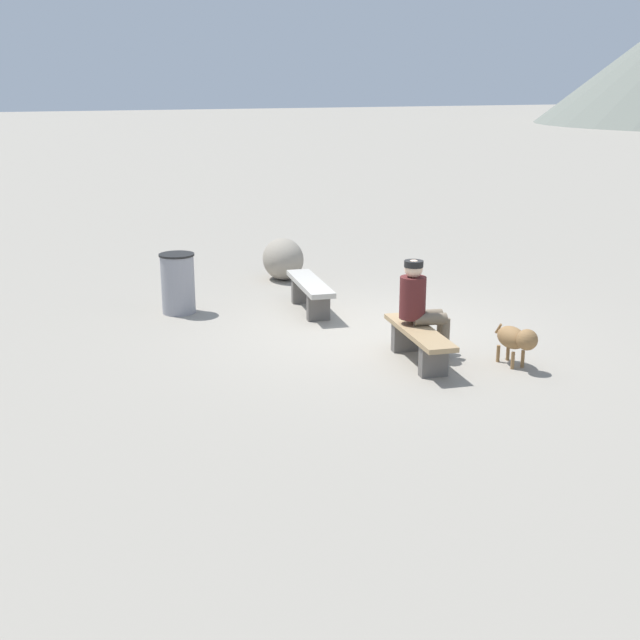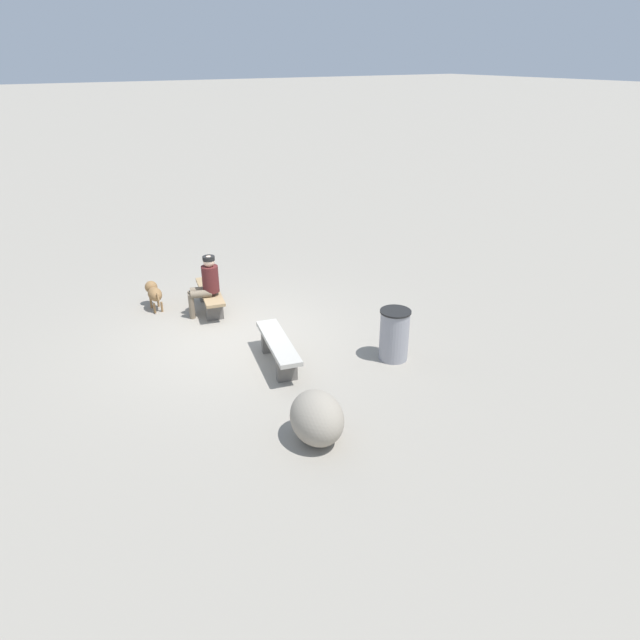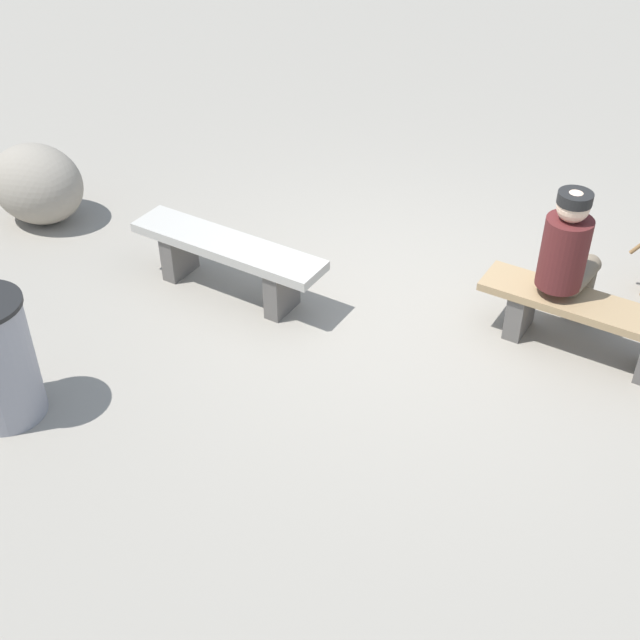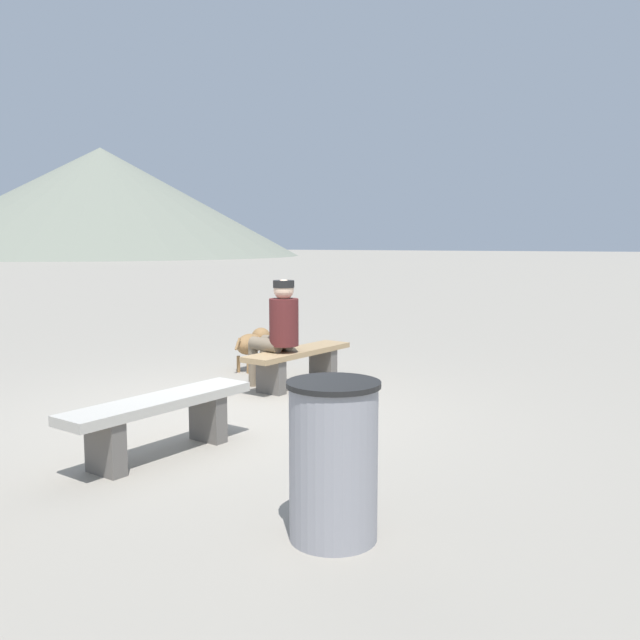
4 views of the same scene
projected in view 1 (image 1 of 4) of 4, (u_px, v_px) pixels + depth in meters
The scene contains 7 objects.
ground at pixel (370, 335), 11.31m from camera, with size 210.00×210.00×0.06m, color gray.
bench_left at pixel (310, 290), 12.29m from camera, with size 1.70×0.73×0.47m.
bench_right at pixel (419, 340), 9.99m from camera, with size 1.62×0.71×0.43m.
seated_person at pixel (419, 301), 10.13m from camera, with size 0.45×0.64×1.25m.
dog at pixel (516, 339), 9.83m from camera, with size 0.75×0.29×0.53m.
trash_bin at pixel (178, 283), 12.17m from camera, with size 0.53×0.53×0.90m.
boulder at pixel (283, 259), 14.30m from camera, with size 0.88×0.70×0.73m, color gray.
Camera 1 is at (9.29, -5.57, 3.30)m, focal length 45.80 mm.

